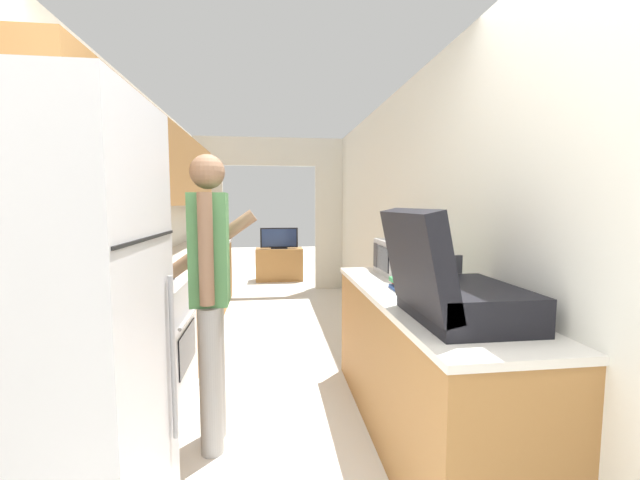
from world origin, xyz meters
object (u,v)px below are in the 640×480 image
Objects in this scene: range_oven at (140,349)px; microwave at (403,257)px; book_stack at (413,285)px; refrigerator at (44,349)px; television at (279,238)px; person at (210,292)px; suitcase at (448,288)px; tv_cabinet at (279,264)px.

range_oven is 2.20× the size of microwave.
microwave reaches higher than book_stack.
refrigerator reaches higher than television.
person is 2.75× the size of suitcase.
range_oven reaches higher than tv_cabinet.
refrigerator is 1.89m from book_stack.
tv_cabinet is at bearing -7.14° from person.
microwave is 0.59m from book_stack.
television is (0.00, -0.04, 0.49)m from tv_cabinet.
range_oven is 0.60× the size of person.
person is at bearing -95.87° from television.
television is at bearing 76.92° from range_oven.
suitcase is at bearing -99.27° from microwave.
book_stack is (1.23, 0.02, 0.00)m from person.
refrigerator is 1.66m from suitcase.
refrigerator is at bearing -86.75° from range_oven.
range_oven is 1.66× the size of suitcase.
television is (0.99, 5.77, -0.12)m from refrigerator.
person is 5.45× the size of book_stack.
microwave is at bearing -79.18° from tv_cabinet.
television is (-0.85, 4.39, -0.23)m from microwave.
refrigerator is 2.92× the size of suitcase.
range_oven is 1.88m from book_stack.
refrigerator is 5.86m from television.
person is 1.23m from book_stack.
suitcase reaches higher than book_stack.
range_oven reaches higher than television.
suitcase is 1.32× the size of microwave.
microwave is at bearing 4.82° from range_oven.
microwave is (1.36, 0.59, 0.10)m from person.
suitcase is at bearing -30.94° from range_oven.
tv_cabinet is at bearing 80.37° from refrigerator.
tv_cabinet is (-0.72, 5.00, -0.63)m from book_stack.
person is 2.48× the size of television.
tv_cabinet is at bearing 98.21° from book_stack.
refrigerator reaches higher than range_oven.
person is 1.98× the size of tv_cabinet.
television reaches higher than tv_cabinet.
television is (0.51, 4.97, -0.13)m from person.
refrigerator is 2.10× the size of tv_cabinet.
refrigerator is 0.93m from person.
microwave is 0.68× the size of television.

